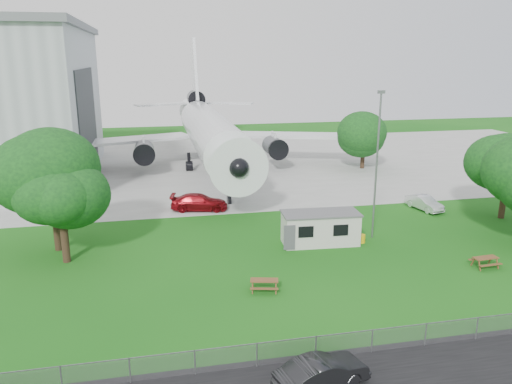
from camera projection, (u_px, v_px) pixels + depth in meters
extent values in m
plane|color=#23701A|center=(299.00, 277.00, 34.33)|extent=(160.00, 160.00, 0.00)
cube|color=#B7B7B2|center=(222.00, 164.00, 70.22)|extent=(120.00, 46.00, 0.03)
cube|color=#2D3033|center=(88.00, 124.00, 60.37)|extent=(0.16, 16.00, 12.96)
cylinder|color=white|center=(210.00, 133.00, 64.71)|extent=(5.40, 34.00, 5.40)
cone|color=white|center=(234.00, 162.00, 46.76)|extent=(5.40, 5.50, 5.40)
cone|color=white|center=(195.00, 110.00, 84.33)|extent=(4.86, 9.00, 4.86)
cube|color=white|center=(113.00, 141.00, 65.57)|extent=(21.36, 10.77, 0.36)
cube|color=white|center=(296.00, 135.00, 70.52)|extent=(21.36, 10.77, 0.36)
cube|color=white|center=(194.00, 76.00, 82.84)|extent=(0.46, 9.96, 12.17)
cylinder|color=#515459|center=(144.00, 152.00, 63.10)|extent=(2.50, 4.20, 2.50)
cylinder|color=#515459|center=(275.00, 147.00, 66.47)|extent=(2.50, 4.20, 2.50)
cylinder|color=#515459|center=(196.00, 99.00, 82.86)|extent=(2.60, 4.50, 2.60)
cylinder|color=black|center=(229.00, 192.00, 51.09)|extent=(0.36, 0.36, 2.40)
cylinder|color=black|center=(189.00, 162.00, 66.12)|extent=(0.44, 0.44, 2.40)
cylinder|color=black|center=(231.00, 160.00, 67.23)|extent=(0.44, 0.44, 2.40)
cube|color=beige|center=(320.00, 229.00, 40.17)|extent=(6.15, 2.88, 2.50)
cube|color=#59595B|center=(321.00, 213.00, 39.83)|extent=(6.36, 3.10, 0.12)
cylinder|color=gold|center=(362.00, 239.00, 40.51)|extent=(0.50, 0.50, 0.70)
cube|color=gray|center=(353.00, 354.00, 25.36)|extent=(58.00, 0.04, 1.30)
cylinder|color=slate|center=(376.00, 167.00, 40.24)|extent=(0.16, 0.16, 12.00)
cylinder|color=#382619|center=(57.00, 228.00, 38.65)|extent=(0.56, 0.56, 3.60)
sphere|color=#1D6C1B|center=(51.00, 173.00, 37.49)|extent=(8.79, 8.79, 8.79)
cylinder|color=#382619|center=(65.00, 244.00, 36.48)|extent=(0.56, 0.56, 2.83)
sphere|color=#1D6C1B|center=(60.00, 198.00, 35.57)|extent=(6.04, 6.04, 6.04)
cylinder|color=#382619|center=(503.00, 201.00, 46.46)|extent=(0.56, 0.56, 3.22)
sphere|color=#1D6C1B|center=(509.00, 160.00, 45.43)|extent=(6.75, 6.75, 6.75)
cylinder|color=#382619|center=(363.00, 159.00, 67.34)|extent=(0.56, 0.56, 2.70)
sphere|color=#1D6C1B|center=(364.00, 134.00, 66.47)|extent=(6.66, 6.66, 6.66)
imported|color=black|center=(322.00, 373.00, 22.63)|extent=(4.74, 2.73, 1.48)
imported|color=silver|center=(424.00, 203.00, 49.16)|extent=(2.31, 4.40, 1.38)
imported|color=maroon|center=(199.00, 202.00, 49.01)|extent=(5.87, 3.25, 1.61)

